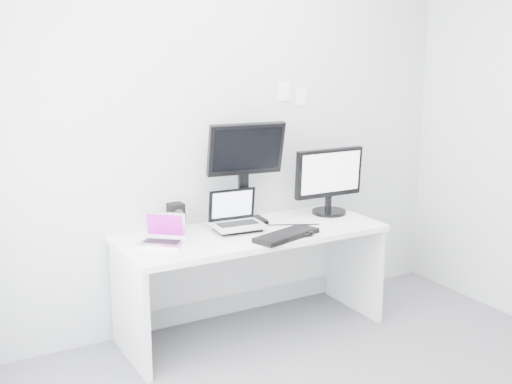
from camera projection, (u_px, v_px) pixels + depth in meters
back_wall at (228, 133)px, 4.55m from camera, size 3.60×0.00×3.60m
desk at (252, 282)px, 4.47m from camera, size 1.80×0.70×0.73m
macbook at (161, 229)px, 4.07m from camera, size 0.34×0.33×0.20m
speaker at (176, 218)px, 4.35m from camera, size 0.12×0.12×0.20m
dell_laptop at (238, 211)px, 4.36m from camera, size 0.35×0.28×0.28m
rear_monitor at (245, 172)px, 4.50m from camera, size 0.56×0.26×0.73m
samsung_monitor at (330, 180)px, 4.77m from camera, size 0.55×0.26×0.50m
keyboard at (286, 235)px, 4.24m from camera, size 0.50×0.30×0.03m
mouse at (309, 234)px, 4.28m from camera, size 0.11×0.09×0.03m
wall_note_0 at (283, 91)px, 4.70m from camera, size 0.10×0.00×0.14m
wall_note_1 at (301, 96)px, 4.78m from camera, size 0.09×0.00×0.13m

